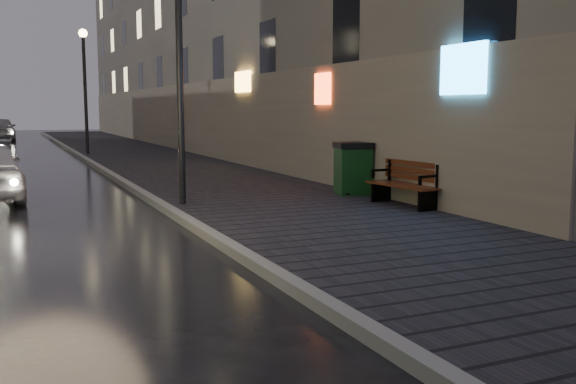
% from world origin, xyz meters
% --- Properties ---
extents(ground, '(120.00, 120.00, 0.00)m').
position_xyz_m(ground, '(0.00, 0.00, 0.00)').
color(ground, black).
rests_on(ground, ground).
extents(sidewalk, '(4.60, 58.00, 0.15)m').
position_xyz_m(sidewalk, '(3.90, 21.00, 0.07)').
color(sidewalk, black).
rests_on(sidewalk, ground).
extents(curb, '(0.20, 58.00, 0.15)m').
position_xyz_m(curb, '(1.50, 21.00, 0.07)').
color(curb, slate).
rests_on(curb, ground).
extents(building_near, '(1.80, 50.00, 13.00)m').
position_xyz_m(building_near, '(7.10, 25.00, 6.50)').
color(building_near, '#605B54').
rests_on(building_near, ground).
extents(lamp_near, '(0.36, 0.36, 5.28)m').
position_xyz_m(lamp_near, '(1.85, 6.00, 3.49)').
color(lamp_near, black).
rests_on(lamp_near, sidewalk).
extents(lamp_far, '(0.36, 0.36, 5.28)m').
position_xyz_m(lamp_far, '(1.85, 22.00, 3.49)').
color(lamp_far, black).
rests_on(lamp_far, sidewalk).
extents(bench, '(0.78, 1.81, 0.90)m').
position_xyz_m(bench, '(5.92, 3.90, 0.60)').
color(bench, black).
rests_on(bench, sidewalk).
extents(trash_bin, '(0.93, 0.93, 1.19)m').
position_xyz_m(trash_bin, '(5.80, 5.87, 0.75)').
color(trash_bin, black).
rests_on(trash_bin, sidewalk).
extents(car_far, '(1.87, 4.54, 1.54)m').
position_xyz_m(car_far, '(-1.61, 38.25, 0.77)').
color(car_far, '#95959C').
rests_on(car_far, ground).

